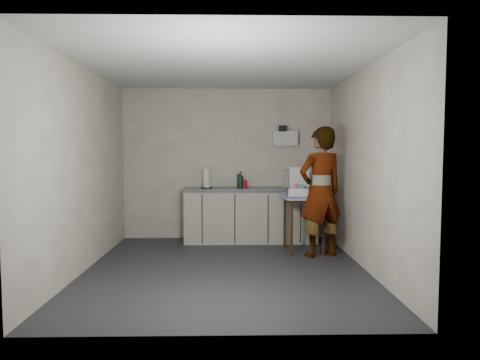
{
  "coord_description": "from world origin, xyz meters",
  "views": [
    {
      "loc": [
        0.08,
        -5.45,
        1.53
      ],
      "look_at": [
        0.19,
        0.45,
        1.13
      ],
      "focal_mm": 32.0,
      "sensor_mm": 36.0,
      "label": 1
    }
  ],
  "objects_px": {
    "side_table": "(304,203)",
    "soap_bottle": "(240,180)",
    "kitchen_counter": "(251,216)",
    "soda_can": "(245,184)",
    "dish_rack": "(295,183)",
    "dark_bottle": "(239,181)",
    "standing_man": "(321,192)",
    "paper_towel": "(206,179)",
    "bakery_box": "(299,189)"
  },
  "relations": [
    {
      "from": "soda_can",
      "to": "dark_bottle",
      "type": "bearing_deg",
      "value": 145.6
    },
    {
      "from": "kitchen_counter",
      "to": "paper_towel",
      "type": "relative_size",
      "value": 7.0
    },
    {
      "from": "standing_man",
      "to": "dish_rack",
      "type": "height_order",
      "value": "standing_man"
    },
    {
      "from": "soda_can",
      "to": "dark_bottle",
      "type": "xyz_separation_m",
      "value": [
        -0.1,
        0.07,
        0.04
      ]
    },
    {
      "from": "dark_bottle",
      "to": "dish_rack",
      "type": "xyz_separation_m",
      "value": [
        0.94,
        -0.03,
        -0.04
      ]
    },
    {
      "from": "side_table",
      "to": "soap_bottle",
      "type": "bearing_deg",
      "value": 138.44
    },
    {
      "from": "standing_man",
      "to": "paper_towel",
      "type": "distance_m",
      "value": 1.96
    },
    {
      "from": "kitchen_counter",
      "to": "side_table",
      "type": "xyz_separation_m",
      "value": [
        0.77,
        -0.74,
        0.31
      ]
    },
    {
      "from": "side_table",
      "to": "dish_rack",
      "type": "relative_size",
      "value": 1.97
    },
    {
      "from": "soap_bottle",
      "to": "dish_rack",
      "type": "bearing_deg",
      "value": 4.32
    },
    {
      "from": "soap_bottle",
      "to": "dark_bottle",
      "type": "height_order",
      "value": "soap_bottle"
    },
    {
      "from": "soap_bottle",
      "to": "bakery_box",
      "type": "bearing_deg",
      "value": -36.94
    },
    {
      "from": "soap_bottle",
      "to": "dish_rack",
      "type": "xyz_separation_m",
      "value": [
        0.92,
        0.07,
        -0.07
      ]
    },
    {
      "from": "kitchen_counter",
      "to": "soap_bottle",
      "type": "xyz_separation_m",
      "value": [
        -0.18,
        -0.03,
        0.62
      ]
    },
    {
      "from": "soap_bottle",
      "to": "paper_towel",
      "type": "xyz_separation_m",
      "value": [
        -0.57,
        -0.03,
        0.01
      ]
    },
    {
      "from": "soap_bottle",
      "to": "soda_can",
      "type": "bearing_deg",
      "value": 22.81
    },
    {
      "from": "standing_man",
      "to": "bakery_box",
      "type": "bearing_deg",
      "value": -72.04
    },
    {
      "from": "side_table",
      "to": "dark_bottle",
      "type": "distance_m",
      "value": 1.3
    },
    {
      "from": "side_table",
      "to": "standing_man",
      "type": "relative_size",
      "value": 0.45
    },
    {
      "from": "kitchen_counter",
      "to": "dark_bottle",
      "type": "distance_m",
      "value": 0.63
    },
    {
      "from": "soda_can",
      "to": "dish_rack",
      "type": "relative_size",
      "value": 0.32
    },
    {
      "from": "soda_can",
      "to": "dark_bottle",
      "type": "height_order",
      "value": "dark_bottle"
    },
    {
      "from": "bakery_box",
      "to": "dark_bottle",
      "type": "bearing_deg",
      "value": 151.47
    },
    {
      "from": "kitchen_counter",
      "to": "dish_rack",
      "type": "xyz_separation_m",
      "value": [
        0.74,
        0.04,
        0.55
      ]
    },
    {
      "from": "side_table",
      "to": "dark_bottle",
      "type": "xyz_separation_m",
      "value": [
        -0.97,
        0.81,
        0.28
      ]
    },
    {
      "from": "bakery_box",
      "to": "soap_bottle",
      "type": "bearing_deg",
      "value": 154.55
    },
    {
      "from": "side_table",
      "to": "soap_bottle",
      "type": "relative_size",
      "value": 2.99
    },
    {
      "from": "dish_rack",
      "to": "side_table",
      "type": "bearing_deg",
      "value": -88.06
    },
    {
      "from": "side_table",
      "to": "dish_rack",
      "type": "bearing_deg",
      "value": 87.45
    },
    {
      "from": "side_table",
      "to": "kitchen_counter",
      "type": "bearing_deg",
      "value": 131.55
    },
    {
      "from": "soda_can",
      "to": "paper_towel",
      "type": "xyz_separation_m",
      "value": [
        -0.64,
        -0.06,
        0.08
      ]
    },
    {
      "from": "paper_towel",
      "to": "dish_rack",
      "type": "relative_size",
      "value": 0.74
    },
    {
      "from": "dark_bottle",
      "to": "dish_rack",
      "type": "height_order",
      "value": "dish_rack"
    },
    {
      "from": "standing_man",
      "to": "soda_can",
      "type": "xyz_separation_m",
      "value": [
        -1.07,
        1.03,
        0.04
      ]
    },
    {
      "from": "kitchen_counter",
      "to": "soda_can",
      "type": "xyz_separation_m",
      "value": [
        -0.1,
        0.0,
        0.55
      ]
    },
    {
      "from": "dark_bottle",
      "to": "soap_bottle",
      "type": "bearing_deg",
      "value": -76.29
    },
    {
      "from": "dark_bottle",
      "to": "paper_towel",
      "type": "distance_m",
      "value": 0.56
    },
    {
      "from": "kitchen_counter",
      "to": "dish_rack",
      "type": "height_order",
      "value": "dish_rack"
    },
    {
      "from": "kitchen_counter",
      "to": "paper_towel",
      "type": "bearing_deg",
      "value": -175.23
    },
    {
      "from": "kitchen_counter",
      "to": "soda_can",
      "type": "bearing_deg",
      "value": 178.82
    },
    {
      "from": "standing_man",
      "to": "soap_bottle",
      "type": "height_order",
      "value": "standing_man"
    },
    {
      "from": "side_table",
      "to": "bakery_box",
      "type": "height_order",
      "value": "bakery_box"
    },
    {
      "from": "dark_bottle",
      "to": "bakery_box",
      "type": "height_order",
      "value": "bakery_box"
    },
    {
      "from": "dark_bottle",
      "to": "standing_man",
      "type": "bearing_deg",
      "value": -43.13
    },
    {
      "from": "kitchen_counter",
      "to": "dish_rack",
      "type": "relative_size",
      "value": 5.21
    },
    {
      "from": "standing_man",
      "to": "dark_bottle",
      "type": "distance_m",
      "value": 1.6
    },
    {
      "from": "bakery_box",
      "to": "soda_can",
      "type": "bearing_deg",
      "value": 150.85
    },
    {
      "from": "soda_can",
      "to": "dish_rack",
      "type": "distance_m",
      "value": 0.85
    },
    {
      "from": "soda_can",
      "to": "bakery_box",
      "type": "relative_size",
      "value": 0.32
    },
    {
      "from": "side_table",
      "to": "paper_towel",
      "type": "xyz_separation_m",
      "value": [
        -1.51,
        0.68,
        0.32
      ]
    }
  ]
}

